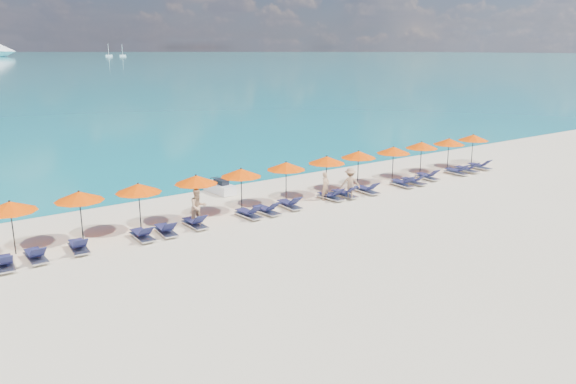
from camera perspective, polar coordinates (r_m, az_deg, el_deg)
ground at (r=25.96m, az=3.92°, el=-3.90°), size 1400.00×1400.00×0.00m
sailboat_near at (r=552.90m, az=-16.45°, el=13.18°), size 5.85×1.95×10.73m
sailboat_far at (r=550.37m, az=-17.74°, el=13.09°), size 6.16×2.05×11.30m
jetski at (r=32.66m, az=-6.94°, el=0.48°), size 0.97×2.31×0.81m
beachgoer_a at (r=30.85m, az=3.83°, el=0.59°), size 0.65×0.52×1.57m
beachgoer_b at (r=26.73m, az=-9.12°, el=-1.52°), size 0.87×0.51×1.78m
beachgoer_c at (r=31.34m, az=6.33°, el=0.90°), size 1.21×1.06×1.73m
umbrella_2 at (r=25.01m, az=-26.41°, el=-1.32°), size 2.10×2.10×2.28m
umbrella_3 at (r=25.55m, az=-20.46°, el=-0.40°), size 2.10×2.10×2.28m
umbrella_4 at (r=26.19m, az=-14.96°, el=0.38°), size 2.10×2.10×2.28m
umbrella_5 at (r=27.29m, az=-9.32°, el=1.25°), size 2.10×2.10×2.28m
umbrella_6 at (r=28.53m, az=-4.79°, el=1.97°), size 2.10×2.10×2.28m
umbrella_7 at (r=30.06m, az=-0.20°, el=2.66°), size 2.10×2.10×2.28m
umbrella_8 at (r=31.77m, az=3.95°, el=3.27°), size 2.10×2.10×2.28m
umbrella_9 at (r=33.57m, az=7.18°, el=3.80°), size 2.10×2.10×2.28m
umbrella_10 at (r=35.36m, az=10.67°, el=4.20°), size 2.10×2.10×2.28m
umbrella_11 at (r=37.56m, az=13.42°, el=4.65°), size 2.10×2.10×2.28m
umbrella_12 at (r=39.49m, az=16.04°, el=4.95°), size 2.10×2.10×2.28m
umbrella_13 at (r=41.77m, az=18.31°, el=5.28°), size 2.10×2.10×2.28m
lounger_3 at (r=24.02m, az=-26.85°, el=-6.45°), size 0.77×1.75×0.66m
lounger_4 at (r=24.34m, az=-24.25°, el=-5.89°), size 0.62×1.70×0.66m
lounger_5 at (r=24.76m, az=-20.51°, el=-5.17°), size 0.78×1.75×0.66m
lounger_6 at (r=25.41m, az=-14.59°, el=-4.21°), size 0.65×1.71×0.66m
lounger_7 at (r=25.81m, az=-12.30°, el=-3.78°), size 0.77×1.75×0.66m
lounger_8 at (r=26.59m, az=-9.43°, el=-3.09°), size 0.62×1.70×0.66m
lounger_9 at (r=27.76m, az=-4.01°, el=-2.17°), size 0.70×1.73×0.66m
lounger_10 at (r=28.29m, az=-2.17°, el=-1.82°), size 0.78×1.75×0.66m
lounger_11 at (r=29.30m, az=0.16°, el=-1.24°), size 0.71×1.73×0.66m
lounger_12 at (r=31.02m, az=4.39°, el=-0.39°), size 0.77×1.75×0.66m
lounger_13 at (r=31.61m, az=5.76°, el=-0.14°), size 0.70×1.73×0.66m
lounger_14 at (r=32.62m, az=8.03°, el=0.25°), size 0.68×1.72×0.66m
lounger_15 at (r=34.56m, az=11.57°, el=0.90°), size 0.76×1.75×0.66m
lounger_16 at (r=35.24m, az=12.65°, el=1.11°), size 0.75×1.74×0.66m
lounger_17 at (r=36.78m, az=14.00°, el=1.58°), size 0.76×1.75×0.66m
lounger_18 at (r=38.77m, az=16.77°, el=2.04°), size 0.66×1.72×0.66m
lounger_19 at (r=39.68m, az=17.73°, el=2.25°), size 0.74×1.74×0.66m
lounger_20 at (r=40.97m, az=18.90°, el=2.52°), size 0.69×1.72×0.66m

